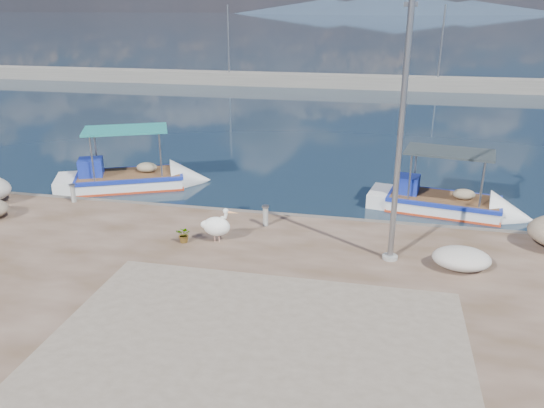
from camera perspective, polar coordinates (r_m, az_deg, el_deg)
The scene contains 12 objects.
ground at distance 14.36m, azimuth -3.19°, elevation -10.10°, with size 1400.00×1400.00×0.00m, color #162635.
quay_patch at distance 11.44m, azimuth -2.23°, elevation -15.94°, with size 9.00×7.00×0.01m, color gray.
breakwater at distance 52.45m, azimuth 8.42°, elevation 12.91°, with size 120.00×2.20×7.50m.
mountains at distance 661.92m, azimuth 12.82°, elevation 20.17°, with size 370.00×280.00×22.00m.
boat_left at distance 23.63m, azimuth -15.14°, elevation 2.34°, with size 6.46×4.36×2.97m.
boat_right at distance 21.14m, azimuth 17.79°, elevation -0.13°, with size 5.92×2.83×2.73m.
pelican at distance 16.26m, azimuth -5.93°, elevation -2.35°, with size 1.14×0.58×1.11m.
lamp_post at distance 14.57m, azimuth 13.54°, elevation 6.02°, with size 0.44×0.96×7.00m.
bollard_near at distance 17.39m, azimuth -0.70°, elevation -1.17°, with size 0.23×0.23×0.71m.
bollard_far at distance 20.86m, azimuth -20.63°, elevation 1.17°, with size 0.23×0.23×0.68m.
potted_plant at distance 16.44m, azimuth -9.41°, elevation -3.26°, with size 0.47×0.40×0.52m, color #33722D.
net_pile_d at distance 15.54m, azimuth 19.71°, elevation -5.54°, with size 1.58×1.18×0.59m, color silver.
Camera 1 is at (3.32, -11.92, 7.29)m, focal length 35.00 mm.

